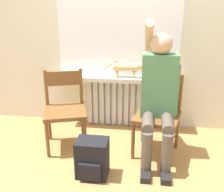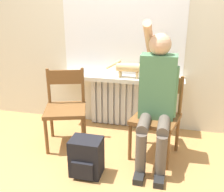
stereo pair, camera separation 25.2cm
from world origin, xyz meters
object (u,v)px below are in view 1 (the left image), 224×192
object	(u,v)px
chair_left	(65,109)
person	(159,93)
chair_right	(158,114)
cat	(128,67)
backpack	(92,158)

from	to	relation	value
chair_left	person	xyz separation A→B (m)	(0.99, -0.09, 0.26)
chair_left	chair_right	xyz separation A→B (m)	(0.99, 0.00, 0.00)
cat	backpack	bearing A→B (deg)	-102.19
chair_right	person	size ratio (longest dim) A/B	0.60
person	chair_right	bearing A→B (deg)	84.96
chair_right	person	bearing A→B (deg)	-81.88
chair_right	backpack	xyz separation A→B (m)	(-0.59, -0.51, -0.26)
chair_left	cat	bearing A→B (deg)	22.01
chair_right	cat	bearing A→B (deg)	137.51
chair_left	cat	xyz separation A→B (m)	(0.63, 0.53, 0.35)
cat	backpack	world-z (taller)	cat
person	backpack	size ratio (longest dim) A/B	3.85
chair_left	cat	distance (m)	0.90
chair_right	person	distance (m)	0.28
chair_left	backpack	distance (m)	0.70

